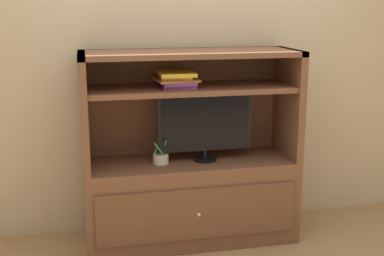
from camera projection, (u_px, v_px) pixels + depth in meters
The scene contains 5 objects.
painted_rear_wall at pixel (181, 44), 3.73m from camera, with size 6.00×0.10×2.80m, color tan.
media_console at pixel (190, 179), 3.63m from camera, with size 1.50×0.54×1.38m.
tv_monitor at pixel (205, 124), 3.53m from camera, with size 0.67×0.16×0.48m.
potted_plant at pixel (161, 158), 3.51m from camera, with size 0.11×0.12×0.28m.
magazine_stack at pixel (176, 79), 3.43m from camera, with size 0.30×0.36×0.11m.
Camera 1 is at (-0.71, -2.96, 1.68)m, focal length 47.02 mm.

